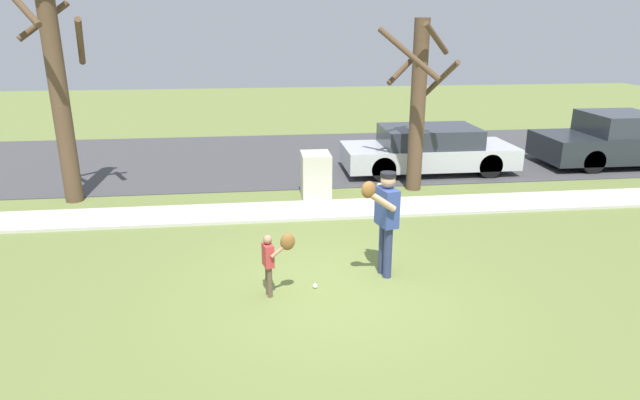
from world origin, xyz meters
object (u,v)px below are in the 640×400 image
baseball (315,286)px  street_tree_far (56,74)px  utility_cabinet (316,176)px  parked_pickup_dark (627,141)px  parked_sedan_silver (428,150)px  person_child (274,255)px  street_tree_near (418,101)px  person_adult (385,213)px

baseball → street_tree_far: size_ratio=0.01×
utility_cabinet → parked_pickup_dark: 9.46m
street_tree_far → parked_sedan_silver: (8.82, 1.51, -2.24)m
person_child → utility_cabinet: (1.13, 4.59, -0.12)m
baseball → street_tree_near: (2.98, 4.91, 2.13)m
baseball → utility_cabinet: (0.50, 4.43, 0.50)m
street_tree_near → parked_pickup_dark: (6.73, 1.69, -1.49)m
baseball → street_tree_near: size_ratio=0.02×
baseball → street_tree_near: 6.12m
parked_sedan_silver → person_child: bearing=-123.9°
baseball → parked_sedan_silver: size_ratio=0.02×
person_child → street_tree_far: bearing=116.5°
person_adult → street_tree_far: size_ratio=0.32×
street_tree_near → street_tree_far: 8.03m
parked_sedan_silver → utility_cabinet: bearing=-148.8°
street_tree_far → utility_cabinet: bearing=-5.1°
person_child → baseball: (0.62, 0.16, -0.63)m
utility_cabinet → parked_sedan_silver: bearing=31.2°
person_child → street_tree_near: 6.40m
person_child → parked_pickup_dark: size_ratio=0.20×
baseball → street_tree_far: bearing=135.6°
street_tree_far → parked_pickup_dark: 14.98m
person_child → parked_sedan_silver: bearing=41.8°
person_adult → street_tree_near: 5.07m
street_tree_far → parked_sedan_silver: 9.23m
utility_cabinet → street_tree_far: bearing=174.9°
person_adult → utility_cabinet: person_adult is taller
street_tree_far → street_tree_near: bearing=-0.1°
person_adult → street_tree_far: (-6.15, 4.61, 1.79)m
baseball → parked_sedan_silver: (3.80, 6.43, 0.58)m
person_child → street_tree_near: street_tree_near is taller
street_tree_far → baseball: bearing=-44.4°
utility_cabinet → street_tree_near: 3.00m
utility_cabinet → parked_sedan_silver: (3.30, 2.00, 0.08)m
parked_sedan_silver → parked_pickup_dark: parked_pickup_dark is taller
street_tree_far → person_child: bearing=-49.1°
parked_sedan_silver → parked_pickup_dark: bearing=1.6°
utility_cabinet → baseball: bearing=-96.5°
person_adult → parked_pickup_dark: bearing=-158.1°
person_child → street_tree_far: size_ratio=0.19×
person_child → street_tree_near: bearing=40.3°
parked_sedan_silver → person_adult: bearing=-113.6°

